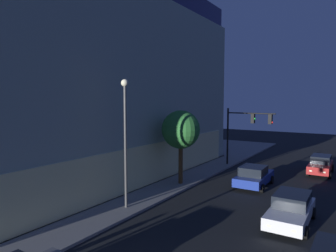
# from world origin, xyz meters

# --- Properties ---
(modern_building) EXTENTS (30.03, 30.90, 16.89)m
(modern_building) POSITION_xyz_m (11.55, 24.06, 8.38)
(modern_building) COLOR #4C4C51
(modern_building) RESTS_ON ground
(traffic_light_far_corner) EXTENTS (0.67, 4.85, 5.68)m
(traffic_light_far_corner) POSITION_xyz_m (21.89, 4.73, 4.18)
(traffic_light_far_corner) COLOR black
(traffic_light_far_corner) RESTS_ON sidewalk_corner
(street_lamp_sidewalk) EXTENTS (0.44, 0.44, 7.69)m
(street_lamp_sidewalk) POSITION_xyz_m (6.83, 6.99, 5.00)
(street_lamp_sidewalk) COLOR #444444
(street_lamp_sidewalk) RESTS_ON sidewalk_corner
(sidewalk_tree) EXTENTS (2.97, 2.97, 5.70)m
(sidewalk_tree) POSITION_xyz_m (13.24, 6.95, 4.33)
(sidewalk_tree) COLOR brown
(sidewalk_tree) RESTS_ON sidewalk_corner
(car_white) EXTENTS (4.78, 2.15, 1.59)m
(car_white) POSITION_xyz_m (10.08, -1.79, 0.81)
(car_white) COLOR silver
(car_white) RESTS_ON ground
(car_blue) EXTENTS (4.63, 2.25, 1.59)m
(car_blue) POSITION_xyz_m (16.02, 2.03, 0.80)
(car_blue) COLOR navy
(car_blue) RESTS_ON ground
(car_red) EXTENTS (4.69, 1.96, 1.64)m
(car_red) POSITION_xyz_m (23.23, -1.82, 0.85)
(car_red) COLOR maroon
(car_red) RESTS_ON ground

